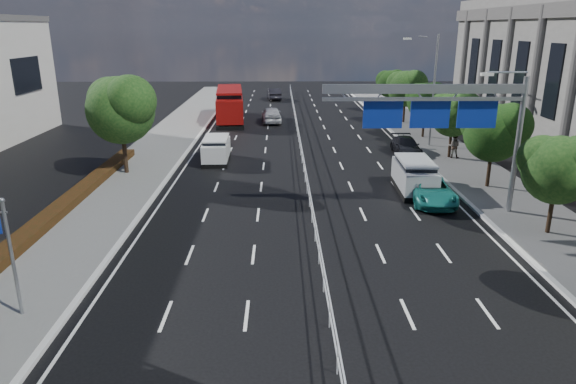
{
  "coord_description": "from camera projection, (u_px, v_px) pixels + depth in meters",
  "views": [
    {
      "loc": [
        -1.61,
        -15.62,
        9.52
      ],
      "look_at": [
        -1.26,
        6.47,
        2.4
      ],
      "focal_mm": 32.0,
      "sensor_mm": 36.0,
      "label": 1
    }
  ],
  "objects": [
    {
      "name": "pedestrian_b",
      "position": [
        454.0,
        146.0,
        38.35
      ],
      "size": [
        1.05,
        0.96,
        1.75
      ],
      "primitive_type": "imported",
      "rotation": [
        0.0,
        0.0,
        2.71
      ],
      "color": "gray",
      "rests_on": "sidewalk_far"
    },
    {
      "name": "near_car_dark",
      "position": [
        274.0,
        94.0,
        70.3
      ],
      "size": [
        2.14,
        4.81,
        1.53
      ],
      "primitive_type": "imported",
      "rotation": [
        0.0,
        0.0,
        3.26
      ],
      "color": "black",
      "rests_on": "ground"
    },
    {
      "name": "median_fence",
      "position": [
        301.0,
        151.0,
        39.06
      ],
      "size": [
        0.05,
        85.0,
        1.02
      ],
      "color": "silver",
      "rests_on": "ground"
    },
    {
      "name": "parked_car_teal",
      "position": [
        431.0,
        190.0,
        29.12
      ],
      "size": [
        2.56,
        5.08,
        1.38
      ],
      "primitive_type": "imported",
      "rotation": [
        0.0,
        0.0,
        -0.05
      ],
      "color": "#1A756E",
      "rests_on": "ground"
    },
    {
      "name": "far_tree_e",
      "position": [
        454.0,
        112.0,
        37.8
      ],
      "size": [
        3.63,
        3.38,
        5.13
      ],
      "color": "black",
      "rests_on": "ground"
    },
    {
      "name": "far_tree_c",
      "position": [
        559.0,
        166.0,
        23.57
      ],
      "size": [
        3.52,
        3.28,
        4.94
      ],
      "color": "black",
      "rests_on": "ground"
    },
    {
      "name": "near_car_silver",
      "position": [
        271.0,
        115.0,
        53.41
      ],
      "size": [
        2.28,
        4.95,
        1.64
      ],
      "primitive_type": "imported",
      "rotation": [
        0.0,
        0.0,
        3.21
      ],
      "color": "#B4B6BC",
      "rests_on": "ground"
    },
    {
      "name": "far_tree_h",
      "position": [
        391.0,
        82.0,
        59.26
      ],
      "size": [
        3.41,
        3.18,
        4.91
      ],
      "color": "black",
      "rests_on": "ground"
    },
    {
      "name": "white_minivan",
      "position": [
        216.0,
        150.0,
        37.82
      ],
      "size": [
        1.91,
        4.26,
        1.83
      ],
      "rotation": [
        0.0,
        0.0,
        0.02
      ],
      "color": "black",
      "rests_on": "ground"
    },
    {
      "name": "ground",
      "position": [
        327.0,
        315.0,
        17.81
      ],
      "size": [
        160.0,
        160.0,
        0.0
      ],
      "primitive_type": "plane",
      "color": "black",
      "rests_on": "ground"
    },
    {
      "name": "kerb_near",
      "position": [
        66.0,
        315.0,
        17.65
      ],
      "size": [
        0.25,
        140.0,
        0.15
      ],
      "primitive_type": "cube",
      "color": "silver",
      "rests_on": "ground"
    },
    {
      "name": "near_tree_back",
      "position": [
        121.0,
        106.0,
        33.31
      ],
      "size": [
        4.84,
        4.51,
        6.69
      ],
      "color": "black",
      "rests_on": "ground"
    },
    {
      "name": "far_tree_g",
      "position": [
        406.0,
        87.0,
        52.01
      ],
      "size": [
        3.96,
        3.69,
        5.45
      ],
      "color": "black",
      "rests_on": "ground"
    },
    {
      "name": "parked_car_dark",
      "position": [
        406.0,
        146.0,
        40.03
      ],
      "size": [
        1.91,
        4.55,
        1.31
      ],
      "primitive_type": "imported",
      "rotation": [
        0.0,
        0.0,
        -0.02
      ],
      "color": "black",
      "rests_on": "ground"
    },
    {
      "name": "far_tree_d",
      "position": [
        495.0,
        129.0,
        30.62
      ],
      "size": [
        3.85,
        3.59,
        5.34
      ],
      "color": "black",
      "rests_on": "ground"
    },
    {
      "name": "far_tree_f",
      "position": [
        426.0,
        99.0,
        44.96
      ],
      "size": [
        3.52,
        3.28,
        5.02
      ],
      "color": "black",
      "rests_on": "ground"
    },
    {
      "name": "streetlight_far",
      "position": [
        431.0,
        83.0,
        41.11
      ],
      "size": [
        2.78,
        2.4,
        9.0
      ],
      "color": "gray",
      "rests_on": "ground"
    },
    {
      "name": "hedge_near",
      "position": [
        12.0,
        248.0,
        22.25
      ],
      "size": [
        1.0,
        36.0,
        0.44
      ],
      "primitive_type": "cube",
      "color": "black",
      "rests_on": "sidewalk_near"
    },
    {
      "name": "overhead_gantry",
      "position": [
        446.0,
        109.0,
        25.76
      ],
      "size": [
        10.24,
        0.38,
        7.45
      ],
      "color": "gray",
      "rests_on": "ground"
    },
    {
      "name": "red_bus",
      "position": [
        230.0,
        104.0,
        54.35
      ],
      "size": [
        3.64,
        11.45,
        3.37
      ],
      "rotation": [
        0.0,
        0.0,
        0.09
      ],
      "color": "black",
      "rests_on": "ground"
    },
    {
      "name": "silver_minivan",
      "position": [
        414.0,
        176.0,
        30.93
      ],
      "size": [
        2.19,
        4.81,
        1.97
      ],
      "rotation": [
        0.0,
        0.0,
        -0.04
      ],
      "color": "black",
      "rests_on": "ground"
    }
  ]
}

